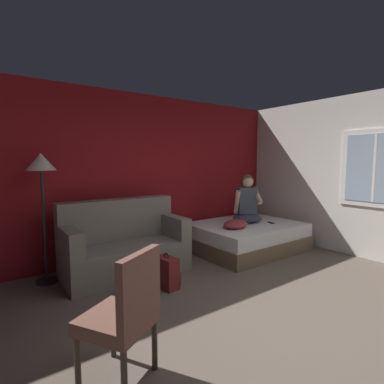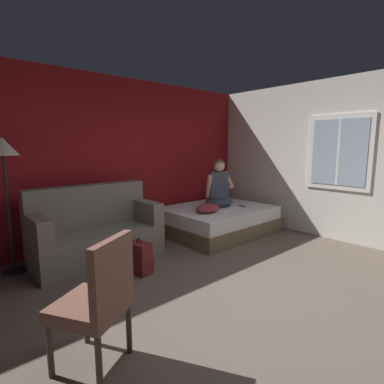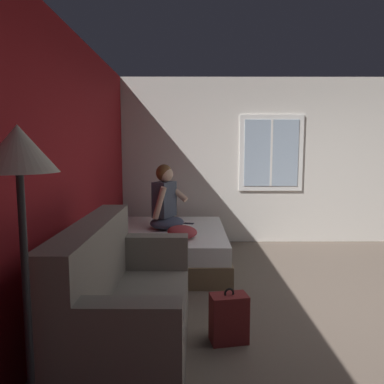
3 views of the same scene
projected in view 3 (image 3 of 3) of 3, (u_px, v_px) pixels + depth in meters
ground_plane at (372, 316)px, 3.54m from camera, size 40.00×40.00×0.00m
wall_back_accent at (57, 174)px, 3.36m from camera, size 10.58×0.16×2.70m
wall_side_with_window at (293, 161)px, 6.22m from camera, size 0.19×7.09×2.70m
bed at (171, 247)px, 5.07m from camera, size 1.92×1.50×0.48m
couch at (123, 306)px, 2.83m from camera, size 1.71×0.84×1.04m
person_seated at (166, 203)px, 5.08m from camera, size 0.67×0.63×0.88m
backpack at (228, 319)px, 3.07m from camera, size 0.28×0.33×0.46m
throw_pillow at (182, 232)px, 4.61m from camera, size 0.56×0.48×0.14m
cell_phone at (189, 223)px, 5.42m from camera, size 0.10×0.16×0.01m
floor_lamp at (20, 183)px, 1.73m from camera, size 0.36×0.36×1.70m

